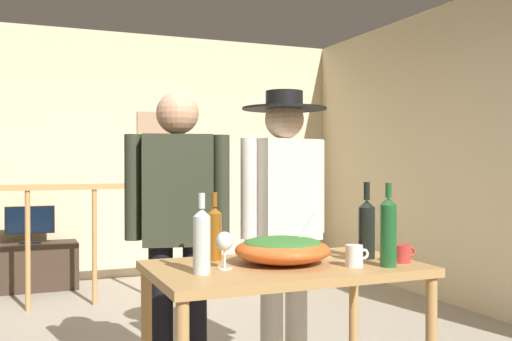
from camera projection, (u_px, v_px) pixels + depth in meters
back_wall at (105, 155)px, 6.41m from camera, size 5.44×0.10×2.69m
side_wall_right at (449, 153)px, 5.29m from camera, size 0.10×4.99×2.69m
framed_picture at (157, 127)px, 6.57m from camera, size 0.44×0.03×0.33m
stair_railing at (89, 226)px, 5.17m from camera, size 3.40×0.10×1.13m
tv_console at (30, 267)px, 5.81m from camera, size 0.90×0.40×0.46m
flat_screen_tv at (30, 221)px, 5.77m from camera, size 0.46×0.12×0.37m
serving_table at (285, 285)px, 2.62m from camera, size 1.19×0.71×0.81m
salad_bowl at (283, 248)px, 2.63m from camera, size 0.43×0.43×0.22m
wine_glass at (224, 243)px, 2.49m from camera, size 0.07×0.07×0.16m
wine_bottle_dark at (367, 228)px, 2.77m from camera, size 0.08×0.08×0.36m
wine_bottle_amber at (214, 232)px, 2.72m from camera, size 0.07×0.07×0.32m
wine_bottle_clear at (202, 240)px, 2.38m from camera, size 0.07×0.07×0.33m
wine_bottle_green at (388, 231)px, 2.55m from camera, size 0.07×0.07×0.37m
mug_red at (402, 253)px, 2.66m from camera, size 0.12×0.08×0.08m
mug_white at (355, 256)px, 2.55m from camera, size 0.11×0.08×0.10m
person_standing_left at (178, 219)px, 3.11m from camera, size 0.54×0.30×1.64m
person_standing_right at (284, 208)px, 3.35m from camera, size 0.57×0.48×1.67m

